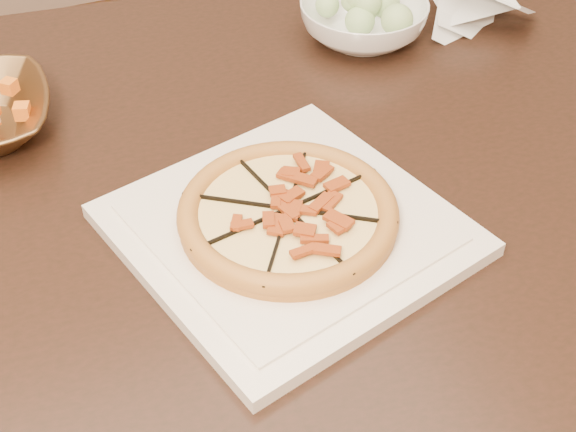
% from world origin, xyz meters
% --- Properties ---
extents(dining_table, '(1.57, 1.12, 0.75)m').
position_xyz_m(dining_table, '(0.06, 0.02, 0.65)').
color(dining_table, black).
rests_on(dining_table, floor).
extents(plate, '(0.41, 0.41, 0.02)m').
position_xyz_m(plate, '(0.14, -0.14, 0.76)').
color(plate, silver).
rests_on(plate, dining_table).
extents(pizza, '(0.24, 0.24, 0.03)m').
position_xyz_m(pizza, '(0.14, -0.14, 0.78)').
color(pizza, '#B2733D').
rests_on(pizza, plate).
extents(salad_bowl, '(0.24, 0.24, 0.06)m').
position_xyz_m(salad_bowl, '(0.42, 0.22, 0.78)').
color(salad_bowl, white).
rests_on(salad_bowl, dining_table).
extents(cling_film, '(0.17, 0.14, 0.05)m').
position_xyz_m(cling_film, '(0.61, 0.20, 0.78)').
color(cling_film, white).
rests_on(cling_film, dining_table).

